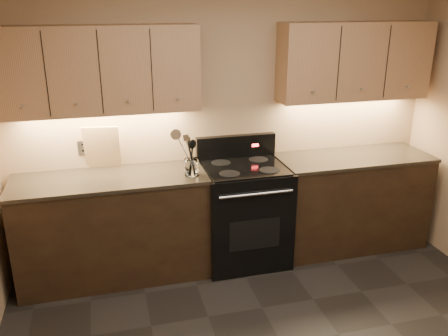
# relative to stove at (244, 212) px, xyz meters

# --- Properties ---
(wall_back) EXTENTS (4.00, 0.04, 2.60)m
(wall_back) POSITION_rel_stove_xyz_m (-0.08, 0.32, 0.82)
(wall_back) COLOR #9E7F5C
(wall_back) RESTS_ON ground
(counter_left) EXTENTS (1.62, 0.62, 0.93)m
(counter_left) POSITION_rel_stove_xyz_m (-1.18, 0.02, -0.01)
(counter_left) COLOR black
(counter_left) RESTS_ON ground
(counter_right) EXTENTS (1.46, 0.62, 0.93)m
(counter_right) POSITION_rel_stove_xyz_m (1.10, 0.02, -0.01)
(counter_right) COLOR black
(counter_right) RESTS_ON ground
(stove) EXTENTS (0.76, 0.68, 1.14)m
(stove) POSITION_rel_stove_xyz_m (0.00, 0.00, 0.00)
(stove) COLOR black
(stove) RESTS_ON ground
(upper_cab_left) EXTENTS (1.60, 0.30, 0.70)m
(upper_cab_left) POSITION_rel_stove_xyz_m (-1.18, 0.17, 1.32)
(upper_cab_left) COLOR #AB7A55
(upper_cab_left) RESTS_ON wall_back
(upper_cab_right) EXTENTS (1.44, 0.30, 0.70)m
(upper_cab_right) POSITION_rel_stove_xyz_m (1.10, 0.17, 1.32)
(upper_cab_right) COLOR #AB7A55
(upper_cab_right) RESTS_ON wall_back
(outlet_plate) EXTENTS (0.08, 0.01, 0.12)m
(outlet_plate) POSITION_rel_stove_xyz_m (-1.38, 0.31, 0.64)
(outlet_plate) COLOR #B2B5BA
(outlet_plate) RESTS_ON wall_back
(utensil_crock) EXTENTS (0.12, 0.12, 0.15)m
(utensil_crock) POSITION_rel_stove_xyz_m (-0.50, -0.11, 0.52)
(utensil_crock) COLOR white
(utensil_crock) RESTS_ON counter_left
(cutting_board) EXTENTS (0.32, 0.15, 0.39)m
(cutting_board) POSITION_rel_stove_xyz_m (-1.22, 0.27, 0.64)
(cutting_board) COLOR tan
(cutting_board) RESTS_ON counter_left
(black_spoon) EXTENTS (0.08, 0.14, 0.32)m
(black_spoon) POSITION_rel_stove_xyz_m (-0.51, -0.09, 0.63)
(black_spoon) COLOR black
(black_spoon) RESTS_ON utensil_crock
(black_turner) EXTENTS (0.14, 0.20, 0.34)m
(black_turner) POSITION_rel_stove_xyz_m (-0.48, -0.14, 0.63)
(black_turner) COLOR black
(black_turner) RESTS_ON utensil_crock
(steel_spatula) EXTENTS (0.17, 0.13, 0.36)m
(steel_spatula) POSITION_rel_stove_xyz_m (-0.47, -0.09, 0.64)
(steel_spatula) COLOR silver
(steel_spatula) RESTS_ON utensil_crock
(steel_skimmer) EXTENTS (0.25, 0.16, 0.41)m
(steel_skimmer) POSITION_rel_stove_xyz_m (-0.46, -0.13, 0.67)
(steel_skimmer) COLOR silver
(steel_skimmer) RESTS_ON utensil_crock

